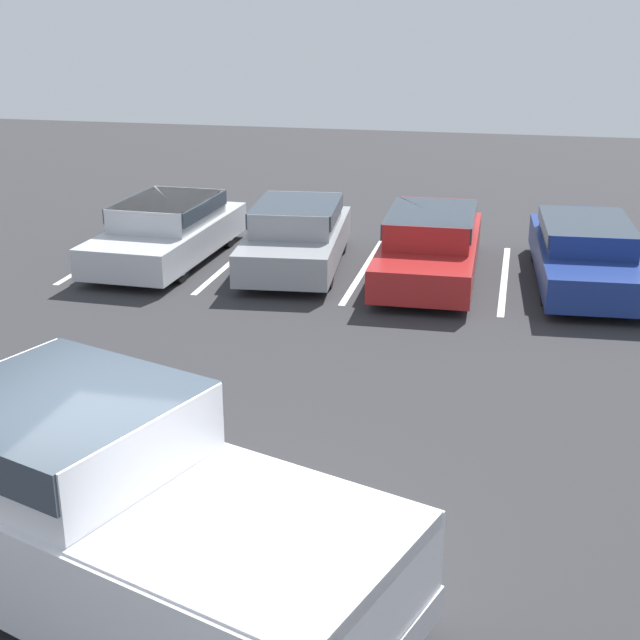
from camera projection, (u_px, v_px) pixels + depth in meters
name	position (u px, v px, depth m)	size (l,w,h in m)	color
ground_plane	(152.00, 584.00, 8.06)	(60.00, 60.00, 0.00)	#2D2D30
stall_stripe_a	(108.00, 253.00, 18.59)	(0.12, 4.50, 0.01)	white
stall_stripe_b	(232.00, 261.00, 18.03)	(0.12, 4.50, 0.01)	white
stall_stripe_c	(364.00, 269.00, 17.47)	(0.12, 4.50, 0.01)	white
stall_stripe_d	(504.00, 278.00, 16.91)	(0.12, 4.50, 0.01)	white
pickup_truck	(92.00, 502.00, 7.62)	(6.04, 3.80, 1.87)	silver
parked_sedan_a	(168.00, 228.00, 17.89)	(1.93, 4.61, 1.25)	#B7BABF
parked_sedan_b	(297.00, 233.00, 17.44)	(2.12, 4.39, 1.27)	gray
parked_sedan_c	(430.00, 243.00, 16.83)	(1.83, 4.82, 1.25)	maroon
parked_sedan_d	(585.00, 250.00, 16.44)	(2.00, 4.88, 1.17)	navy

